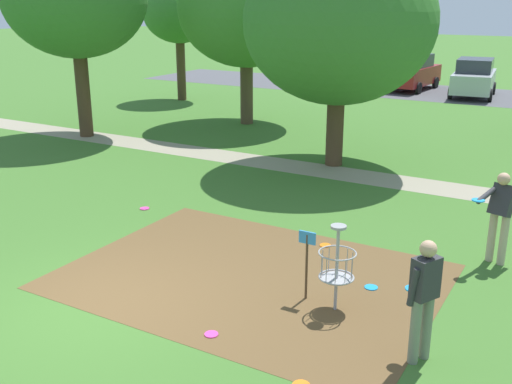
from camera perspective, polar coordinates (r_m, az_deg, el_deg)
name	(u,v)px	position (r m, az deg, el deg)	size (l,w,h in m)	color
ground_plane	(98,307)	(9.89, -14.70, -10.45)	(160.00, 160.00, 0.00)	#3D6B28
dirt_tee_pad	(251,276)	(10.54, -0.52, -7.97)	(6.27, 4.67, 0.01)	brown
disc_golf_basket	(334,264)	(9.27, 7.35, -6.75)	(0.98, 0.58, 1.39)	#9E9EA3
player_foreground_watching	(500,212)	(11.55, 22.13, -1.73)	(0.76, 0.98, 1.71)	tan
player_throwing	(424,294)	(8.14, 15.60, -9.29)	(0.45, 0.49, 1.71)	slate
frisbee_by_tee	(371,287)	(10.32, 10.84, -8.86)	(0.22, 0.22, 0.02)	#1E93DB
frisbee_mid_grass	(325,245)	(11.85, 6.57, -5.04)	(0.22, 0.22, 0.02)	orange
frisbee_far_right	(145,208)	(14.03, -10.50, -1.54)	(0.22, 0.22, 0.02)	#E53D99
frisbee_scattered_a	(211,334)	(8.87, -4.25, -13.28)	(0.20, 0.20, 0.02)	#E53D99
tree_near_right	(179,12)	(28.97, -7.30, 16.51)	(3.35, 3.35, 5.47)	#4C3823
tree_mid_left	(339,22)	(17.06, 7.88, 15.61)	(5.25, 5.25, 6.22)	#4C3823
tree_far_left	(246,8)	(23.01, -0.93, 17.00)	(5.05, 5.05, 6.43)	brown
parking_lot_strip	(459,94)	(32.40, 18.65, 8.74)	(36.00, 6.00, 0.01)	#4C4C51
parked_car_leftmost	(412,72)	(33.34, 14.52, 10.93)	(2.22, 4.33, 1.84)	maroon
parked_car_center_left	(474,78)	(31.78, 19.92, 10.13)	(2.31, 4.37, 1.84)	#B2B7BC
gravel_path	(328,171)	(16.91, 6.82, 1.94)	(40.00, 1.30, 0.00)	gray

